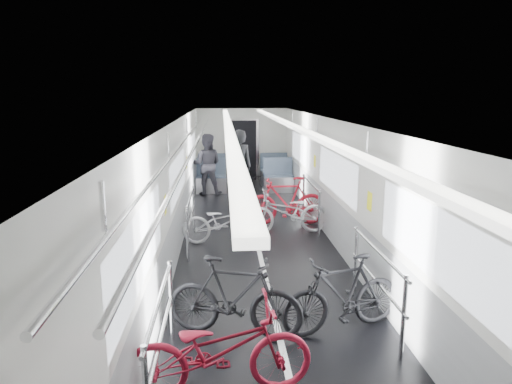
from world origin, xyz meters
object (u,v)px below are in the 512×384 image
Objects in this scene: bike_left_far at (224,222)px; bike_right_far at (286,201)px; bike_left_mid at (234,297)px; bike_right_near at (342,294)px; person_seated at (207,164)px; bike_left_near at (219,350)px; bike_aisle at (250,189)px; bike_right_mid at (287,212)px; person_standing at (239,167)px.

bike_right_far reaches higher than bike_left_far.
bike_left_mid reaches higher than bike_left_far.
bike_right_near is 8.20m from person_seated.
bike_left_mid is 3.53m from bike_left_far.
bike_left_near is 1.11× the size of bike_aisle.
bike_right_near is at bearing -157.53° from bike_left_far.
bike_left_near is 5.33m from bike_right_mid.
bike_left_near reaches higher than bike_right_mid.
bike_aisle is 0.83× the size of person_standing.
person_standing reaches higher than bike_right_far.
bike_left_far is at bearing 17.59° from bike_left_mid.
bike_right_mid is 0.89× the size of person_standing.
bike_left_mid reaches higher than bike_aisle.
bike_left_mid is 0.85× the size of person_standing.
bike_aisle is at bearing -12.02° from bike_left_far.
bike_right_far reaches higher than bike_aisle.
bike_right_mid is 2.69m from bike_aisle.
bike_aisle is (-0.70, 1.96, -0.11)m from bike_right_far.
bike_left_mid is 6.79m from person_standing.
bike_right_far is (1.28, 4.70, 0.04)m from bike_left_mid.
bike_right_mid is at bearing 165.58° from bike_right_near.
bike_right_near is at bearing -58.11° from bike_left_near.
bike_right_far is at bearing 102.50° from person_standing.
bike_aisle is at bearing 170.44° from bike_right_near.
bike_right_near is at bearing -0.71° from bike_right_far.
person_standing is (0.40, 3.23, 0.56)m from bike_left_far.
bike_left_near is 1.09× the size of bike_left_mid.
bike_right_far is at bearing -49.33° from bike_left_far.
bike_left_near is 1.00× the size of bike_right_far.
person_standing is at bearing 131.01° from person_seated.
person_seated is (-1.85, 3.29, 0.34)m from bike_right_far.
person_seated is at bearing 6.26° from bike_left_far.
bike_right_near reaches higher than bike_right_mid.
bike_right_mid is at bearing -20.17° from bike_left_near.
bike_left_mid is at bearing -92.34° from bike_aisle.
bike_right_mid is at bearing -6.73° from bike_right_far.
bike_left_mid reaches higher than bike_left_near.
person_seated is (-0.39, 9.09, 0.40)m from bike_left_near.
bike_right_near is 6.67m from bike_aisle.
bike_left_mid is 1.02× the size of bike_left_far.
person_standing reaches higher than bike_right_near.
person_seated reaches higher than bike_right_mid.
bike_right_mid is at bearing 120.11° from person_seated.
bike_left_far is 0.90× the size of bike_right_far.
bike_left_far is 4.51m from person_seated.
bike_right_far reaches higher than bike_left_mid.
bike_right_near is (1.32, 0.03, -0.02)m from bike_left_mid.
person_standing is (0.48, 7.86, 0.51)m from bike_left_near.
person_standing is 1.12× the size of person_seated.
bike_left_mid is 0.92× the size of bike_right_far.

